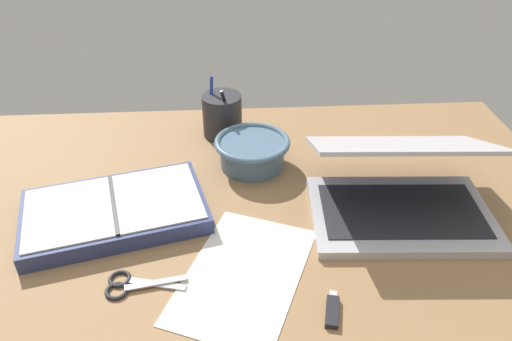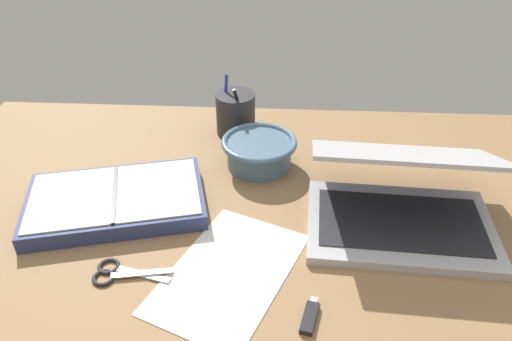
{
  "view_description": "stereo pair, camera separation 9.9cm",
  "coord_description": "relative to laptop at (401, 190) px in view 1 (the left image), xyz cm",
  "views": [
    {
      "loc": [
        -1.74,
        -72.96,
        64.66
      ],
      "look_at": [
        3.45,
        9.13,
        9.0
      ],
      "focal_mm": 35.0,
      "sensor_mm": 36.0,
      "label": 1
    },
    {
      "loc": [
        8.17,
        -72.99,
        64.66
      ],
      "look_at": [
        3.45,
        9.13,
        9.0
      ],
      "focal_mm": 35.0,
      "sensor_mm": 36.0,
      "label": 2
    }
  ],
  "objects": [
    {
      "name": "usb_drive",
      "position": [
        -17.88,
        -24.77,
        -4.53
      ],
      "size": [
        3.33,
        7.37,
        1.0
      ],
      "rotation": [
        0.0,
        0.0,
        -0.23
      ],
      "color": "black",
      "rests_on": "desk_top"
    },
    {
      "name": "laptop",
      "position": [
        0.0,
        0.0,
        0.0
      ],
      "size": [
        36.38,
        31.45,
        17.51
      ],
      "rotation": [
        0.0,
        0.0,
        -0.06
      ],
      "color": "#B7B7BC",
      "rests_on": "desk_top"
    },
    {
      "name": "desk_top",
      "position": [
        -31.42,
        -3.47,
        -6.03
      ],
      "size": [
        140.0,
        100.0,
        2.0
      ],
      "primitive_type": "cube",
      "color": "#936D47",
      "rests_on": "ground"
    },
    {
      "name": "bowl",
      "position": [
        -28.01,
        18.4,
        -1.33
      ],
      "size": [
        16.97,
        16.97,
        6.64
      ],
      "color": "slate",
      "rests_on": "desk_top"
    },
    {
      "name": "pen_cup",
      "position": [
        -34.59,
        32.81,
        0.29
      ],
      "size": [
        9.64,
        9.64,
        14.74
      ],
      "color": "#28282D",
      "rests_on": "desk_top"
    },
    {
      "name": "scissors",
      "position": [
        -50.8,
        -17.05,
        -4.69
      ],
      "size": [
        13.51,
        6.58,
        0.8
      ],
      "rotation": [
        0.0,
        0.0,
        -0.03
      ],
      "color": "#B7B7BC",
      "rests_on": "desk_top"
    },
    {
      "name": "paper_sheet_front",
      "position": [
        -31.15,
        -15.69,
        -4.95
      ],
      "size": [
        28.63,
        34.48,
        0.16
      ],
      "primitive_type": "cube",
      "rotation": [
        0.0,
        0.0,
        -0.39
      ],
      "color": "white",
      "rests_on": "desk_top"
    },
    {
      "name": "planner",
      "position": [
        -55.78,
        1.01,
        -3.22
      ],
      "size": [
        38.72,
        29.01,
        3.8
      ],
      "rotation": [
        0.0,
        0.0,
        0.25
      ],
      "color": "navy",
      "rests_on": "desk_top"
    }
  ]
}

